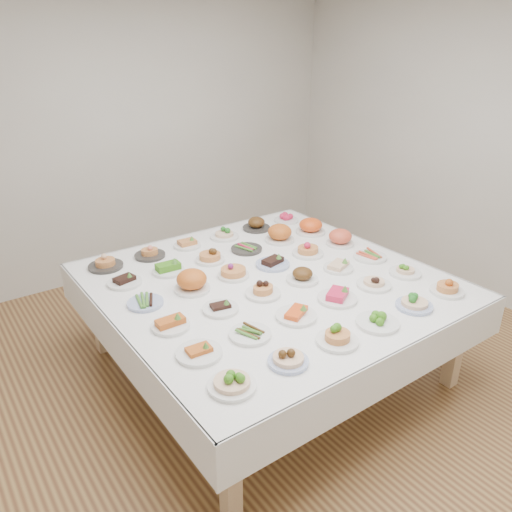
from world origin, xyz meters
TOP-DOWN VIEW (x-y plane):
  - room_envelope at (0.00, 0.00)m, footprint 5.02×5.02m
  - display_table at (0.11, 0.20)m, footprint 2.29×2.29m
  - dish_0 at (-0.76, -0.66)m, footprint 0.24×0.24m
  - dish_1 at (-0.41, -0.67)m, footprint 0.22×0.22m
  - dish_2 at (-0.06, -0.68)m, footprint 0.24×0.24m
  - dish_3 at (0.28, -0.68)m, footprint 0.26×0.26m
  - dish_4 at (0.63, -0.68)m, footprint 0.23×0.23m
  - dish_5 at (0.97, -0.68)m, footprint 0.22×0.22m
  - dish_6 at (-0.75, -0.33)m, footprint 0.25×0.25m
  - dish_7 at (-0.42, -0.33)m, footprint 0.24×0.24m
  - dish_8 at (-0.07, -0.33)m, footprint 0.25×0.25m
  - dish_9 at (0.30, -0.32)m, footprint 0.26×0.26m
  - dish_10 at (0.64, -0.32)m, footprint 0.24×0.24m
  - dish_11 at (0.98, -0.32)m, footprint 0.23×0.23m
  - dish_12 at (-0.75, 0.02)m, footprint 0.23×0.23m
  - dish_13 at (-0.40, 0.02)m, footprint 0.23×0.23m
  - dish_14 at (-0.06, 0.03)m, footprint 0.24×0.24m
  - dish_15 at (0.29, 0.03)m, footprint 0.23×0.23m
  - dish_16 at (0.64, 0.02)m, footprint 0.22×0.22m
  - dish_17 at (0.98, 0.03)m, footprint 0.25×0.25m
  - dish_18 at (-0.76, 0.37)m, footprint 0.25×0.23m
  - dish_19 at (-0.41, 0.37)m, footprint 0.25×0.25m
  - dish_20 at (-0.07, 0.38)m, footprint 0.22×0.22m
  - dish_21 at (0.28, 0.36)m, footprint 0.25×0.25m
  - dish_22 at (0.63, 0.36)m, footprint 0.25×0.24m
  - dish_23 at (0.99, 0.36)m, footprint 0.23×0.23m
  - dish_24 at (-0.75, 0.73)m, footprint 0.24×0.24m
  - dish_25 at (-0.42, 0.72)m, footprint 0.23×0.23m
  - dish_26 at (-0.07, 0.71)m, footprint 0.22×0.22m
  - dish_27 at (0.29, 0.72)m, footprint 0.27×0.25m
  - dish_28 at (0.63, 0.72)m, footprint 0.28×0.28m
  - dish_29 at (0.97, 0.72)m, footprint 0.26×0.26m
  - dish_30 at (-0.76, 1.07)m, footprint 0.25×0.25m
  - dish_31 at (-0.41, 1.06)m, footprint 0.24×0.24m
  - dish_32 at (-0.07, 1.07)m, footprint 0.22×0.22m
  - dish_33 at (0.29, 1.06)m, footprint 0.26×0.26m
  - dish_34 at (0.64, 1.07)m, footprint 0.24×0.24m
  - dish_35 at (0.99, 1.08)m, footprint 0.22×0.22m

SIDE VIEW (x-z plane):
  - display_table at x=0.11m, z-range 0.31..1.06m
  - dish_7 at x=-0.42m, z-range 0.75..0.80m
  - dish_17 at x=0.98m, z-range 0.75..0.81m
  - dish_18 at x=-0.76m, z-range 0.75..0.81m
  - dish_27 at x=0.29m, z-range 0.75..0.81m
  - dish_35 at x=0.99m, z-range 0.74..0.83m
  - dish_32 at x=-0.07m, z-range 0.74..0.83m
  - dish_24 at x=-0.75m, z-range 0.74..0.83m
  - dish_13 at x=-0.40m, z-range 0.74..0.83m
  - dish_6 at x=-0.75m, z-range 0.74..0.84m
  - dish_12 at x=-0.75m, z-range 0.74..0.84m
  - dish_16 at x=0.64m, z-range 0.74..0.84m
  - dish_3 at x=0.28m, z-range 0.74..0.85m
  - dish_8 at x=-0.07m, z-range 0.74..0.85m
  - dish_21 at x=0.28m, z-range 0.74..0.86m
  - dish_11 at x=0.98m, z-range 0.74..0.86m
  - dish_25 at x=-0.42m, z-range 0.74..0.86m
  - dish_9 at x=0.30m, z-range 0.74..0.86m
  - dish_5 at x=0.97m, z-range 0.74..0.86m
  - dish_31 at x=-0.41m, z-range 0.74..0.86m
  - dish_14 at x=-0.06m, z-range 0.74..0.86m
  - dish_15 at x=0.29m, z-range 0.74..0.86m
  - dish_26 at x=-0.07m, z-range 0.74..0.87m
  - dish_4 at x=0.63m, z-range 0.75..0.88m
  - dish_1 at x=-0.41m, z-range 0.75..0.88m
  - dish_10 at x=0.64m, z-range 0.75..0.88m
  - dish_20 at x=-0.07m, z-range 0.75..0.88m
  - dish_34 at x=0.64m, z-range 0.75..0.88m
  - dish_2 at x=-0.06m, z-range 0.75..0.89m
  - dish_33 at x=0.29m, z-range 0.75..0.89m
  - dish_0 at x=-0.76m, z-range 0.75..0.89m
  - dish_30 at x=-0.76m, z-range 0.75..0.90m
  - dish_23 at x=0.99m, z-range 0.75..0.89m
  - dish_28 at x=0.63m, z-range 0.75..0.90m
  - dish_19 at x=-0.41m, z-range 0.75..0.90m
  - dish_22 at x=0.63m, z-range 0.75..0.91m
  - dish_29 at x=0.97m, z-range 0.75..0.91m
  - room_envelope at x=0.00m, z-range 0.43..3.24m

